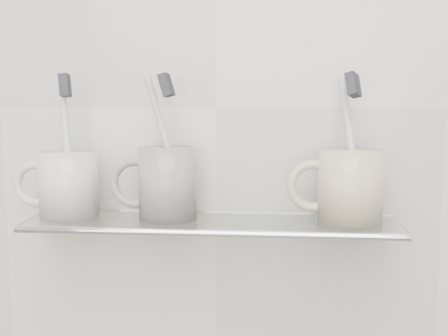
# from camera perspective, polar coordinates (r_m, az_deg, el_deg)

# --- Properties ---
(wall_back) EXTENTS (2.50, 0.00, 2.50)m
(wall_back) POSITION_cam_1_polar(r_m,az_deg,el_deg) (0.80, -0.80, 6.15)
(wall_back) COLOR beige
(wall_back) RESTS_ON ground
(shelf_glass) EXTENTS (0.50, 0.12, 0.01)m
(shelf_glass) POSITION_cam_1_polar(r_m,az_deg,el_deg) (0.76, -1.25, -5.61)
(shelf_glass) COLOR silver
(shelf_glass) RESTS_ON wall_back
(shelf_rail) EXTENTS (0.50, 0.01, 0.01)m
(shelf_rail) POSITION_cam_1_polar(r_m,az_deg,el_deg) (0.71, -1.75, -6.63)
(shelf_rail) COLOR silver
(shelf_rail) RESTS_ON shelf_glass
(bracket_left) EXTENTS (0.02, 0.03, 0.02)m
(bracket_left) POSITION_cam_1_polar(r_m,az_deg,el_deg) (0.86, -15.04, -5.15)
(bracket_left) COLOR silver
(bracket_left) RESTS_ON wall_back
(bracket_right) EXTENTS (0.02, 0.03, 0.02)m
(bracket_right) POSITION_cam_1_polar(r_m,az_deg,el_deg) (0.82, 14.01, -5.74)
(bracket_right) COLOR silver
(bracket_right) RESTS_ON wall_back
(mug_left) EXTENTS (0.09, 0.09, 0.09)m
(mug_left) POSITION_cam_1_polar(r_m,az_deg,el_deg) (0.80, -15.51, -1.64)
(mug_left) COLOR silver
(mug_left) RESTS_ON shelf_glass
(mug_left_handle) EXTENTS (0.07, 0.01, 0.07)m
(mug_left_handle) POSITION_cam_1_polar(r_m,az_deg,el_deg) (0.82, -18.54, -1.57)
(mug_left_handle) COLOR silver
(mug_left_handle) RESTS_ON mug_left
(toothbrush_left) EXTENTS (0.03, 0.03, 0.19)m
(toothbrush_left) POSITION_cam_1_polar(r_m,az_deg,el_deg) (0.80, -15.65, 2.33)
(toothbrush_left) COLOR silver
(toothbrush_left) RESTS_ON mug_left
(bristles_left) EXTENTS (0.02, 0.03, 0.03)m
(bristles_left) POSITION_cam_1_polar(r_m,az_deg,el_deg) (0.80, -15.85, 8.08)
(bristles_left) COLOR #27282C
(bristles_left) RESTS_ON toothbrush_left
(mug_center) EXTENTS (0.08, 0.08, 0.10)m
(mug_center) POSITION_cam_1_polar(r_m,az_deg,el_deg) (0.77, -5.75, -1.56)
(mug_center) COLOR silver
(mug_center) RESTS_ON shelf_glass
(mug_center_handle) EXTENTS (0.07, 0.01, 0.07)m
(mug_center_handle) POSITION_cam_1_polar(r_m,az_deg,el_deg) (0.78, -9.05, -1.50)
(mug_center_handle) COLOR silver
(mug_center_handle) RESTS_ON mug_center
(toothbrush_center) EXTENTS (0.07, 0.03, 0.18)m
(toothbrush_center) POSITION_cam_1_polar(r_m,az_deg,el_deg) (0.76, -5.80, 2.33)
(toothbrush_center) COLOR #A1A7A8
(toothbrush_center) RESTS_ON mug_center
(bristles_center) EXTENTS (0.02, 0.03, 0.03)m
(bristles_center) POSITION_cam_1_polar(r_m,az_deg,el_deg) (0.76, -5.88, 8.37)
(bristles_center) COLOR #27282C
(bristles_center) RESTS_ON toothbrush_center
(mug_right) EXTENTS (0.09, 0.09, 0.10)m
(mug_right) POSITION_cam_1_polar(r_m,az_deg,el_deg) (0.76, 12.70, -1.82)
(mug_right) COLOR beige
(mug_right) RESTS_ON shelf_glass
(mug_right_handle) EXTENTS (0.07, 0.01, 0.07)m
(mug_right_handle) POSITION_cam_1_polar(r_m,az_deg,el_deg) (0.76, 9.02, -1.80)
(mug_right_handle) COLOR beige
(mug_right_handle) RESTS_ON mug_right
(toothbrush_right) EXTENTS (0.04, 0.08, 0.18)m
(toothbrush_right) POSITION_cam_1_polar(r_m,az_deg,el_deg) (0.75, 12.81, 2.14)
(toothbrush_right) COLOR beige
(toothbrush_right) RESTS_ON mug_right
(bristles_right) EXTENTS (0.02, 0.03, 0.04)m
(bristles_right) POSITION_cam_1_polar(r_m,az_deg,el_deg) (0.75, 12.99, 8.23)
(bristles_right) COLOR #27282C
(bristles_right) RESTS_ON toothbrush_right
(chrome_cap) EXTENTS (0.04, 0.04, 0.02)m
(chrome_cap) POSITION_cam_1_polar(r_m,az_deg,el_deg) (0.77, 14.29, -4.78)
(chrome_cap) COLOR silver
(chrome_cap) RESTS_ON shelf_glass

